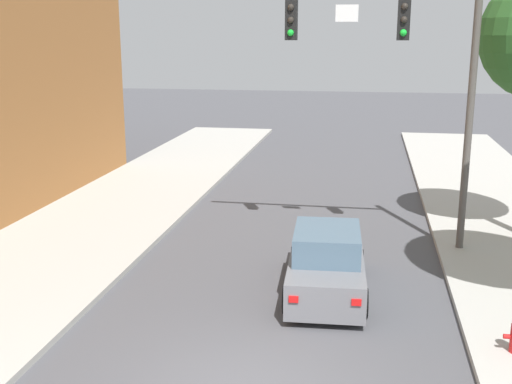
# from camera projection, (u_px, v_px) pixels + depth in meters

# --- Properties ---
(traffic_signal_mast) EXTENTS (6.29, 0.38, 7.50)m
(traffic_signal_mast) POSITION_uv_depth(u_px,v_px,m) (405.00, 59.00, 16.90)
(traffic_signal_mast) COLOR #514C47
(traffic_signal_mast) RESTS_ON sidewalk_right
(car_lead_grey) EXTENTS (2.00, 4.32, 1.60)m
(car_lead_grey) POSITION_uv_depth(u_px,v_px,m) (326.00, 263.00, 14.95)
(car_lead_grey) COLOR slate
(car_lead_grey) RESTS_ON ground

